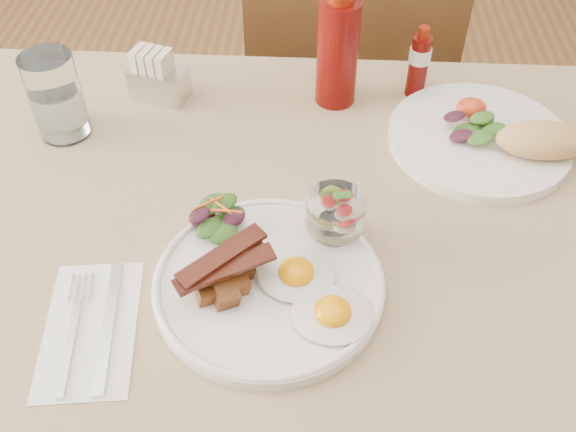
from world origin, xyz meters
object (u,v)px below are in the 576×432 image
(table, at_px, (356,285))
(water_glass, at_px, (57,101))
(sugar_caddy, at_px, (157,78))
(fruit_cup, at_px, (335,212))
(chair_far, at_px, (346,93))
(hot_sauce_bottle, at_px, (419,63))
(ketchup_bottle, at_px, (338,51))
(second_plate, at_px, (494,138))
(main_plate, at_px, (269,284))

(table, bearing_deg, water_glass, 155.26)
(sugar_caddy, bearing_deg, fruit_cup, -30.58)
(table, distance_m, fruit_cup, 0.15)
(chair_far, relative_size, water_glass, 7.03)
(table, bearing_deg, hot_sauce_bottle, 74.30)
(table, distance_m, ketchup_bottle, 0.37)
(chair_far, distance_m, fruit_cup, 0.73)
(ketchup_bottle, bearing_deg, chair_far, 84.09)
(fruit_cup, relative_size, sugar_caddy, 0.74)
(fruit_cup, height_order, hot_sauce_bottle, hot_sauce_bottle)
(fruit_cup, relative_size, hot_sauce_bottle, 0.62)
(table, height_order, chair_far, chair_far)
(fruit_cup, xyz_separation_m, water_glass, (-0.42, 0.21, 0.00))
(sugar_caddy, distance_m, water_glass, 0.16)
(chair_far, height_order, hot_sauce_bottle, chair_far)
(second_plate, height_order, ketchup_bottle, ketchup_bottle)
(sugar_caddy, bearing_deg, table, -26.84)
(chair_far, distance_m, sugar_caddy, 0.55)
(sugar_caddy, bearing_deg, ketchup_bottle, 18.31)
(chair_far, bearing_deg, fruit_cup, -93.14)
(hot_sauce_bottle, bearing_deg, table, -105.70)
(second_plate, bearing_deg, chair_far, 113.76)
(sugar_caddy, bearing_deg, water_glass, -124.53)
(ketchup_bottle, relative_size, sugar_caddy, 1.88)
(table, bearing_deg, chair_far, 90.00)
(fruit_cup, xyz_separation_m, sugar_caddy, (-0.29, 0.31, -0.02))
(water_glass, bearing_deg, sugar_caddy, 38.67)
(chair_far, distance_m, main_plate, 0.79)
(table, height_order, ketchup_bottle, ketchup_bottle)
(chair_far, relative_size, ketchup_bottle, 4.83)
(main_plate, xyz_separation_m, sugar_caddy, (-0.21, 0.39, 0.03))
(water_glass, bearing_deg, second_plate, -0.15)
(main_plate, distance_m, second_plate, 0.43)
(chair_far, xyz_separation_m, ketchup_bottle, (-0.04, -0.35, 0.32))
(table, distance_m, chair_far, 0.68)
(sugar_caddy, bearing_deg, chair_far, 64.28)
(fruit_cup, relative_size, ketchup_bottle, 0.39)
(chair_far, height_order, ketchup_bottle, ketchup_bottle)
(main_plate, bearing_deg, water_glass, 139.45)
(table, relative_size, chair_far, 1.43)
(second_plate, bearing_deg, main_plate, -137.67)
(hot_sauce_bottle, bearing_deg, ketchup_bottle, -169.98)
(fruit_cup, xyz_separation_m, second_plate, (0.24, 0.21, -0.04))
(fruit_cup, xyz_separation_m, hot_sauce_bottle, (0.13, 0.34, 0.00))
(hot_sauce_bottle, distance_m, sugar_caddy, 0.42)
(sugar_caddy, bearing_deg, hot_sauce_bottle, 21.00)
(sugar_caddy, bearing_deg, second_plate, 5.69)
(table, distance_m, water_glass, 0.52)
(table, xyz_separation_m, sugar_caddy, (-0.32, 0.31, 0.12))
(table, xyz_separation_m, ketchup_bottle, (-0.04, 0.32, 0.18))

